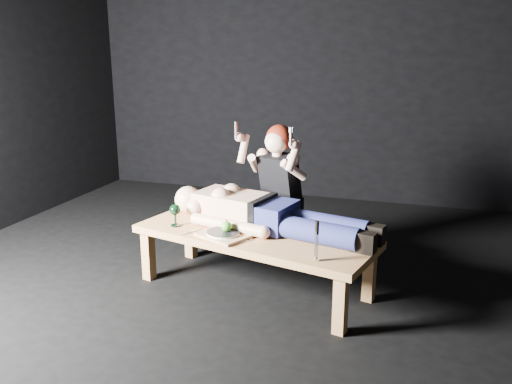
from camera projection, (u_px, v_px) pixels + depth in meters
ground at (221, 273)px, 4.32m from camera, size 5.00×5.00×0.00m
back_wall at (298, 71)px, 6.22m from camera, size 5.00×0.00×5.00m
table at (254, 261)px, 3.98m from camera, size 1.89×1.06×0.45m
lying_man at (270, 211)px, 3.97m from camera, size 2.01×1.01×0.28m
kneeling_woman at (285, 192)px, 4.44m from camera, size 0.86×0.90×1.21m
serving_tray at (223, 235)px, 3.84m from camera, size 0.43×0.38×0.02m
plate at (223, 233)px, 3.83m from camera, size 0.31×0.31×0.02m
apple at (227, 226)px, 3.82m from camera, size 0.08×0.08×0.08m
goblet at (175, 215)px, 4.05m from camera, size 0.10×0.10×0.17m
fork_flat at (191, 232)px, 3.93m from camera, size 0.10×0.18×0.01m
knife_flat at (241, 242)px, 3.73m from camera, size 0.13×0.16×0.01m
spoon_flat at (249, 236)px, 3.84m from camera, size 0.08×0.19×0.01m
carving_knife at (317, 241)px, 3.37m from camera, size 0.04×0.05×0.27m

